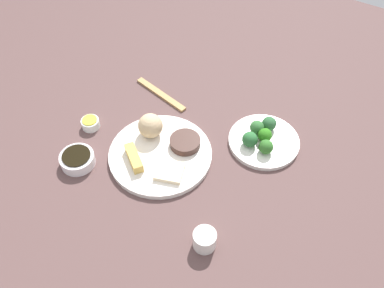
{
  "coord_description": "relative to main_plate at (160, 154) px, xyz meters",
  "views": [
    {
      "loc": [
        -0.57,
        -0.45,
        0.96
      ],
      "look_at": [
        0.07,
        -0.06,
        0.06
      ],
      "focal_mm": 39.06,
      "sensor_mm": 36.0,
      "label": 1
    }
  ],
  "objects": [
    {
      "name": "stir_fry_heap",
      "position": [
        0.06,
        -0.05,
        0.02
      ],
      "size": [
        0.09,
        0.09,
        0.02
      ],
      "primitive_type": "cylinder",
      "color": "#3E2620",
      "rests_on": "main_plate"
    },
    {
      "name": "soy_sauce_bowl_liquid",
      "position": [
        -0.14,
        0.18,
        0.03
      ],
      "size": [
        0.08,
        0.08,
        0.0
      ],
      "primitive_type": "cylinder",
      "color": "black",
      "rests_on": "soy_sauce_bowl"
    },
    {
      "name": "crab_rangoon_wonton",
      "position": [
        -0.05,
        -0.06,
        0.01
      ],
      "size": [
        0.09,
        0.09,
        0.01
      ],
      "primitive_type": "cube",
      "rotation": [
        0.0,
        0.0,
        0.31
      ],
      "color": "beige",
      "rests_on": "main_plate"
    },
    {
      "name": "sauce_ramekin_hot_mustard",
      "position": [
        -0.02,
        0.24,
        0.01
      ],
      "size": [
        0.05,
        0.05,
        0.03
      ],
      "primitive_type": "cylinder",
      "color": "white",
      "rests_on": "tabletop"
    },
    {
      "name": "broccoli_floret_2",
      "position": [
        0.16,
        -0.2,
        0.03
      ],
      "size": [
        0.04,
        0.04,
        0.04
      ],
      "primitive_type": "sphere",
      "color": "#296331",
      "rests_on": "broccoli_plate"
    },
    {
      "name": "rice_scoop",
      "position": [
        0.05,
        0.06,
        0.04
      ],
      "size": [
        0.07,
        0.07,
        0.07
      ],
      "primitive_type": "sphere",
      "color": "tan",
      "rests_on": "main_plate"
    },
    {
      "name": "broccoli_plate",
      "position": [
        0.2,
        -0.23,
        -0.0
      ],
      "size": [
        0.21,
        0.21,
        0.01
      ],
      "primitive_type": "cylinder",
      "color": "white",
      "rests_on": "tabletop"
    },
    {
      "name": "broccoli_floret_0",
      "position": [
        0.2,
        -0.23,
        0.03
      ],
      "size": [
        0.04,
        0.04,
        0.04
      ],
      "primitive_type": "sphere",
      "color": "#2B741A",
      "rests_on": "broccoli_plate"
    },
    {
      "name": "broccoli_floret_1",
      "position": [
        0.21,
        -0.2,
        0.03
      ],
      "size": [
        0.04,
        0.04,
        0.04
      ],
      "primitive_type": "sphere",
      "color": "#316631",
      "rests_on": "broccoli_plate"
    },
    {
      "name": "teacup",
      "position": [
        -0.17,
        -0.24,
        0.02
      ],
      "size": [
        0.06,
        0.06,
        0.05
      ],
      "primitive_type": "cylinder",
      "color": "white",
      "rests_on": "tabletop"
    },
    {
      "name": "soy_sauce_bowl",
      "position": [
        -0.14,
        0.18,
        0.01
      ],
      "size": [
        0.1,
        0.1,
        0.03
      ],
      "primitive_type": "cylinder",
      "color": "white",
      "rests_on": "tabletop"
    },
    {
      "name": "spring_roll",
      "position": [
        -0.06,
        0.05,
        0.02
      ],
      "size": [
        0.08,
        0.09,
        0.03
      ],
      "primitive_type": "cube",
      "rotation": [
        0.0,
        0.0,
        0.93
      ],
      "color": "gold",
      "rests_on": "main_plate"
    },
    {
      "name": "broccoli_floret_4",
      "position": [
        0.24,
        -0.22,
        0.03
      ],
      "size": [
        0.04,
        0.04,
        0.04
      ],
      "primitive_type": "sphere",
      "color": "#2B5B32",
      "rests_on": "broccoli_plate"
    },
    {
      "name": "sauce_ramekin_hot_mustard_liquid",
      "position": [
        -0.02,
        0.24,
        0.02
      ],
      "size": [
        0.04,
        0.04,
        0.0
      ],
      "primitive_type": "cylinder",
      "color": "yellow",
      "rests_on": "sauce_ramekin_hot_mustard"
    },
    {
      "name": "tabletop",
      "position": [
        -0.01,
        -0.01,
        -0.02
      ],
      "size": [
        2.2,
        2.2,
        0.02
      ],
      "primitive_type": "cube",
      "color": "brown",
      "rests_on": "ground"
    },
    {
      "name": "broccoli_floret_3",
      "position": [
        0.16,
        -0.25,
        0.03
      ],
      "size": [
        0.04,
        0.04,
        0.04
      ],
      "primitive_type": "sphere",
      "color": "#2E6625",
      "rests_on": "broccoli_plate"
    },
    {
      "name": "main_plate",
      "position": [
        0.0,
        0.0,
        0.0
      ],
      "size": [
        0.29,
        0.29,
        0.02
      ],
      "primitive_type": "cylinder",
      "color": "white",
      "rests_on": "tabletop"
    },
    {
      "name": "chopsticks_pair",
      "position": [
        0.21,
        0.14,
        -0.0
      ],
      "size": [
        0.07,
        0.21,
        0.01
      ],
      "primitive_type": "cube",
      "rotation": [
        0.0,
        0.0,
        1.35
      ],
      "color": "#AA844E",
      "rests_on": "tabletop"
    }
  ]
}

